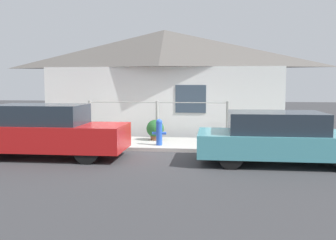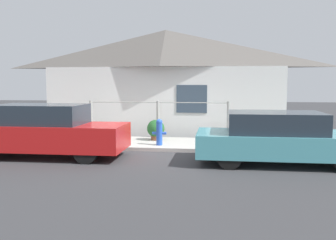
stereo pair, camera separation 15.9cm
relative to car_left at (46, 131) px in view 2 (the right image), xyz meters
The scene contains 10 objects.
ground_plane 2.87m from the car_left, 25.27° to the left, with size 60.00×60.00×0.00m, color #38383A.
sidewalk 3.47m from the car_left, 42.41° to the left, with size 24.00×2.22×0.10m.
house 6.14m from the car_left, 63.49° to the left, with size 9.23×2.23×4.03m.
fence 4.12m from the car_left, 52.33° to the left, with size 4.90×0.10×1.27m.
car_left is the anchor object (origin of this frame).
car_right 6.09m from the car_left, ahead, with size 4.14×1.81×1.28m.
fire_hydrant 3.30m from the car_left, 31.27° to the left, with size 0.43×0.19×0.80m.
potted_plant_near_hydrant 3.70m from the car_left, 46.63° to the left, with size 0.58×0.58×0.68m.
potted_plant_by_fence 2.68m from the car_left, 95.75° to the left, with size 0.52×0.52×0.68m.
potted_plant_corner 6.37m from the car_left, 23.79° to the left, with size 0.32×0.32×0.45m.
Camera 2 is at (2.11, -10.60, 1.99)m, focal length 40.00 mm.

